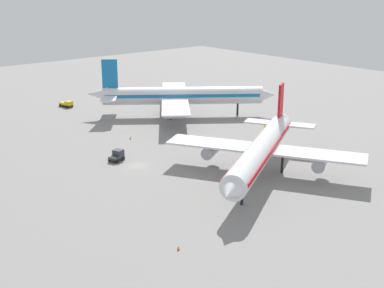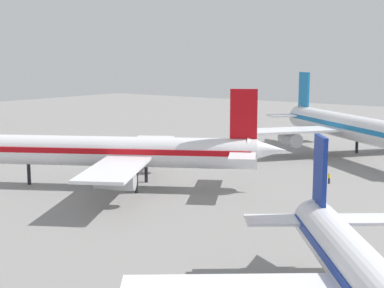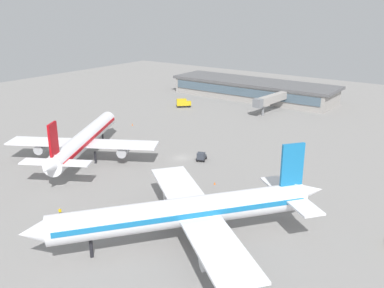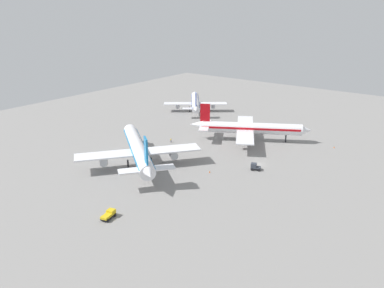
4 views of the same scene
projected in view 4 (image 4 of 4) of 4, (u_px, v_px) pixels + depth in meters
The scene contains 9 objects.
ground at pixel (258, 164), 136.54m from camera, with size 288.00×288.00×0.00m, color gray.
airplane_at_gate at pixel (249, 128), 158.78m from camera, with size 36.94×44.15×14.83m.
airplane_taxiing at pixel (195, 102), 205.64m from camera, with size 34.50×29.48×12.48m.
airplane_distant at pixel (138, 149), 133.88m from camera, with size 37.77×44.44×16.03m.
baggage_tug at pixel (255, 167), 131.43m from camera, with size 3.13×3.66×2.30m.
pushback_tractor at pixel (109, 215), 101.41m from camera, with size 4.72×3.02×1.90m.
ground_crew_worker at pixel (171, 140), 158.53m from camera, with size 0.53×0.53×1.67m.
safety_cone_near_gate at pixel (334, 147), 152.19m from camera, with size 0.44×0.44×0.60m, color #EA590C.
safety_cone_mid_apron at pixel (210, 172), 129.48m from camera, with size 0.44×0.44×0.60m, color #EA590C.
Camera 4 is at (-114.73, -58.39, 51.51)m, focal length 36.86 mm.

